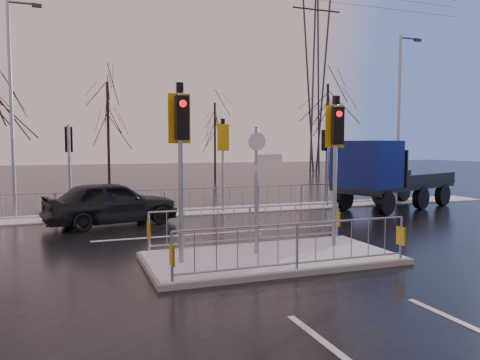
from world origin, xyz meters
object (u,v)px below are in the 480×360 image
object	(u,v)px
car_far_lane	(112,203)
street_lamp_right	(400,112)
flatbed_truck	(379,173)
street_lamp_left	(13,100)
traffic_island	(270,244)

from	to	relation	value
car_far_lane	street_lamp_right	bearing A→B (deg)	-95.62
car_far_lane	flatbed_truck	bearing A→B (deg)	-104.41
car_far_lane	street_lamp_left	xyz separation A→B (m)	(-3.29, 2.96, 3.72)
flatbed_truck	street_lamp_left	size ratio (longest dim) A/B	0.83
traffic_island	flatbed_truck	distance (m)	10.22
street_lamp_left	traffic_island	bearing A→B (deg)	-55.93
street_lamp_right	street_lamp_left	world-z (taller)	street_lamp_left
flatbed_truck	street_lamp_right	world-z (taller)	street_lamp_right
traffic_island	street_lamp_right	size ratio (longest dim) A/B	0.75
flatbed_truck	street_lamp_left	world-z (taller)	street_lamp_left
traffic_island	street_lamp_left	xyz separation A→B (m)	(-6.42, 9.49, 4.10)
traffic_island	car_far_lane	xyz separation A→B (m)	(-3.13, 6.53, 0.39)
car_far_lane	flatbed_truck	xyz separation A→B (m)	(11.01, -0.13, 0.80)
flatbed_truck	street_lamp_right	size ratio (longest dim) A/B	0.85
car_far_lane	traffic_island	bearing A→B (deg)	-168.14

